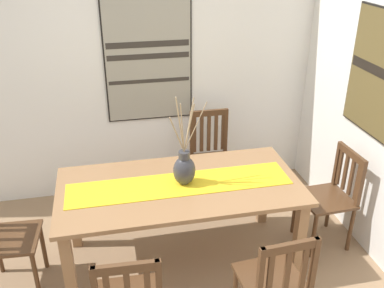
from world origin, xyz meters
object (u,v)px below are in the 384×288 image
Objects in this scene: chair_0 at (331,195)px; chair_1 at (275,282)px; dining_table at (180,195)px; chair_3 at (211,156)px; painting_on_back_wall at (148,54)px; centerpiece_vase at (184,168)px; chair_2 at (3,237)px; painting_on_side_wall at (382,76)px.

chair_0 is 1.25m from chair_1.
chair_1 is at bearing -62.15° from dining_table.
dining_table is at bearing -118.84° from chair_3.
dining_table is 1.41× the size of painting_on_back_wall.
chair_3 is 0.70× the size of painting_on_back_wall.
painting_on_back_wall reaches higher than chair_1.
chair_3 is at bearing 61.16° from dining_table.
centerpiece_vase is at bearing -85.38° from painting_on_back_wall.
dining_table is 2.63× the size of centerpiece_vase.
chair_0 is at bearing 0.12° from chair_2.
chair_3 is at bearing 26.00° from chair_2.
centerpiece_vase is 0.72× the size of painting_on_side_wall.
painting_on_back_wall is at bearing 143.12° from painting_on_side_wall.
centerpiece_vase is at bearing 2.37° from dining_table.
chair_0 is at bearing -0.33° from dining_table.
chair_0 is 0.66× the size of painting_on_back_wall.
chair_1 is 0.67× the size of painting_on_back_wall.
dining_table is 1.02m from chair_1.
chair_1 is 2.04m from chair_2.
dining_table is 1.86m from painting_on_side_wall.
painting_on_back_wall reaches higher than centerpiece_vase.
painting_on_back_wall is (-0.06, 1.28, 0.83)m from dining_table.
chair_2 is 0.90× the size of painting_on_side_wall.
painting_on_side_wall is (3.01, 0.02, 1.07)m from chair_2.
chair_1 is 2.46m from painting_on_back_wall.
chair_1 is 1.79m from chair_3.
painting_on_back_wall reaches higher than chair_3.
chair_1 is at bearing -25.38° from chair_2.
painting_on_back_wall is at bearing 145.82° from chair_3.
chair_2 is 2.10m from painting_on_back_wall.
chair_2 is 3.19m from painting_on_side_wall.
centerpiece_vase reaches higher than chair_3.
chair_0 is (1.32, -0.01, -0.42)m from centerpiece_vase.
chair_2 is at bearing -179.44° from dining_table.
painting_on_back_wall reaches higher than dining_table.
dining_table is 2.10× the size of chair_1.
painting_on_side_wall is (1.16, 0.90, 1.07)m from chair_1.
centerpiece_vase is (0.04, 0.00, 0.24)m from dining_table.
chair_3 is at bearing 89.19° from chair_1.
chair_1 is 1.00× the size of chair_2.
dining_table is 2.01× the size of chair_3.
painting_on_side_wall is at bearing -36.88° from painting_on_back_wall.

